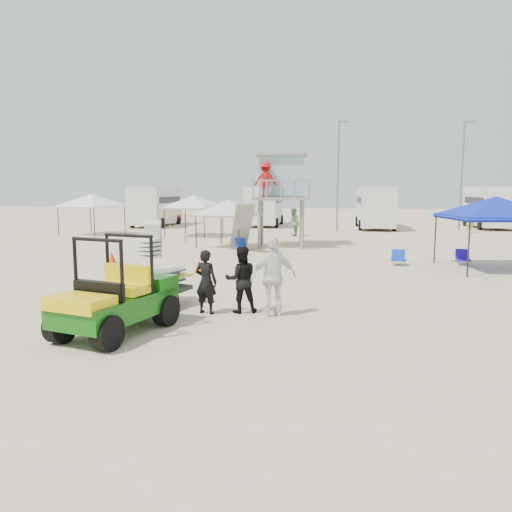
# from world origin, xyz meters

# --- Properties ---
(ground) EXTENTS (140.00, 140.00, 0.00)m
(ground) POSITION_xyz_m (0.00, 0.00, 0.00)
(ground) COLOR beige
(ground) RESTS_ON ground
(utility_cart) EXTENTS (2.07, 3.03, 2.10)m
(utility_cart) POSITION_xyz_m (-2.09, -0.41, 0.98)
(utility_cart) COLOR #0E520C
(utility_cart) RESTS_ON ground
(surf_trailer) EXTENTS (1.75, 2.50, 2.03)m
(surf_trailer) POSITION_xyz_m (-2.08, 1.92, 0.83)
(surf_trailer) COLOR black
(surf_trailer) RESTS_ON ground
(man_left) EXTENTS (0.67, 0.53, 1.63)m
(man_left) POSITION_xyz_m (-0.56, 1.62, 0.81)
(man_left) COLOR black
(man_left) RESTS_ON ground
(man_mid) EXTENTS (0.98, 0.86, 1.69)m
(man_mid) POSITION_xyz_m (0.29, 1.87, 0.85)
(man_mid) COLOR black
(man_mid) RESTS_ON ground
(man_right) EXTENTS (1.25, 0.90, 1.96)m
(man_right) POSITION_xyz_m (1.14, 1.62, 0.98)
(man_right) COLOR white
(man_right) RESTS_ON ground
(lifeguard_tower) EXTENTS (3.26, 3.26, 4.85)m
(lifeguard_tower) POSITION_xyz_m (-0.21, 16.61, 3.61)
(lifeguard_tower) COLOR gray
(lifeguard_tower) RESTS_ON ground
(canopy_blue) EXTENTS (3.97, 3.97, 3.24)m
(canopy_blue) POSITION_xyz_m (8.77, 9.99, 2.69)
(canopy_blue) COLOR black
(canopy_blue) RESTS_ON ground
(canopy_white_a) EXTENTS (3.43, 3.43, 2.96)m
(canopy_white_a) POSITION_xyz_m (-2.82, 15.71, 2.42)
(canopy_white_a) COLOR black
(canopy_white_a) RESTS_ON ground
(canopy_white_b) EXTENTS (3.96, 3.96, 3.15)m
(canopy_white_b) POSITION_xyz_m (-13.54, 21.62, 2.60)
(canopy_white_b) COLOR black
(canopy_white_b) RESTS_ON ground
(canopy_white_c) EXTENTS (3.54, 3.54, 3.11)m
(canopy_white_c) POSITION_xyz_m (-6.37, 21.58, 2.56)
(canopy_white_c) COLOR black
(canopy_white_c) RESTS_ON ground
(umbrella_a) EXTENTS (2.26, 2.29, 1.70)m
(umbrella_a) POSITION_xyz_m (-5.94, 17.90, 0.85)
(umbrella_a) COLOR red
(umbrella_a) RESTS_ON ground
(umbrella_b) EXTENTS (2.60, 2.60, 1.68)m
(umbrella_b) POSITION_xyz_m (-7.48, 19.94, 0.84)
(umbrella_b) COLOR yellow
(umbrella_b) RESTS_ON ground
(cone_near) EXTENTS (0.34, 0.34, 0.50)m
(cone_near) POSITION_xyz_m (-2.36, 7.62, 0.25)
(cone_near) COLOR #E45507
(cone_near) RESTS_ON ground
(cone_far) EXTENTS (0.34, 0.34, 0.50)m
(cone_far) POSITION_xyz_m (-6.62, 9.43, 0.25)
(cone_far) COLOR #EF3907
(cone_far) RESTS_ON ground
(beach_chair_a) EXTENTS (0.73, 0.82, 0.64)m
(beach_chair_a) POSITION_xyz_m (-2.02, 14.49, 0.31)
(beach_chair_a) COLOR navy
(beach_chair_a) RESTS_ON ground
(beach_chair_b) EXTENTS (0.66, 0.72, 0.64)m
(beach_chair_b) POSITION_xyz_m (5.31, 10.61, 0.31)
(beach_chair_b) COLOR #1032B3
(beach_chair_b) RESTS_ON ground
(beach_chair_c) EXTENTS (0.59, 0.63, 0.64)m
(beach_chair_c) POSITION_xyz_m (7.96, 11.11, 0.31)
(beach_chair_c) COLOR #220FA5
(beach_chair_c) RESTS_ON ground
(rv_far_left) EXTENTS (2.64, 6.80, 3.25)m
(rv_far_left) POSITION_xyz_m (-12.00, 29.99, 1.80)
(rv_far_left) COLOR silver
(rv_far_left) RESTS_ON ground
(rv_mid_left) EXTENTS (2.65, 6.50, 3.25)m
(rv_mid_left) POSITION_xyz_m (-3.00, 31.49, 1.80)
(rv_mid_left) COLOR silver
(rv_mid_left) RESTS_ON ground
(rv_mid_right) EXTENTS (2.64, 7.00, 3.25)m
(rv_mid_right) POSITION_xyz_m (6.00, 29.99, 1.80)
(rv_mid_right) COLOR silver
(rv_mid_right) RESTS_ON ground
(rv_far_right) EXTENTS (2.64, 6.60, 3.25)m
(rv_far_right) POSITION_xyz_m (15.00, 31.49, 1.80)
(rv_far_right) COLOR silver
(rv_far_right) RESTS_ON ground
(light_pole_left) EXTENTS (0.14, 0.14, 8.00)m
(light_pole_left) POSITION_xyz_m (3.00, 27.00, 4.00)
(light_pole_left) COLOR slate
(light_pole_left) RESTS_ON ground
(light_pole_right) EXTENTS (0.14, 0.14, 8.00)m
(light_pole_right) POSITION_xyz_m (12.00, 28.50, 4.00)
(light_pole_right) COLOR slate
(light_pole_right) RESTS_ON ground
(distant_beachgoers) EXTENTS (12.99, 5.19, 1.86)m
(distant_beachgoers) POSITION_xyz_m (3.23, 23.70, 0.91)
(distant_beachgoers) COLOR #5B8952
(distant_beachgoers) RESTS_ON ground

